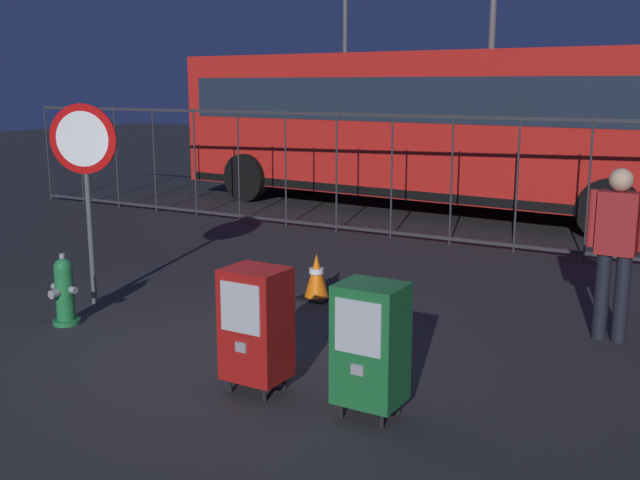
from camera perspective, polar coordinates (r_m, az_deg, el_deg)
ground_plane at (r=7.00m, az=-7.22°, el=-8.72°), size 60.00×60.00×0.00m
fire_hydrant at (r=8.17m, az=-18.77°, el=-3.68°), size 0.33×0.32×0.75m
newspaper_box_primary at (r=5.58m, az=3.85°, el=-7.82°), size 0.48×0.42×1.02m
newspaper_box_secondary at (r=6.03m, az=-4.87°, el=-6.31°), size 0.48×0.42×1.02m
stop_sign at (r=8.62m, az=-17.37°, el=5.66°), size 0.71×0.31×2.23m
pedestrian at (r=7.64m, az=21.48°, el=-0.31°), size 0.55×0.22×1.67m
traffic_cone at (r=8.66m, az=-0.27°, el=-2.80°), size 0.36×0.36×0.53m
fence_barrier at (r=11.59m, az=9.93°, el=4.55°), size 18.03×0.04×2.00m
bus_near at (r=14.88m, az=8.56°, el=8.83°), size 10.63×3.29×3.00m
street_light_near_left at (r=15.79m, az=12.99°, el=17.07°), size 0.32×0.32×6.84m
street_light_far_left at (r=21.98m, az=1.93°, el=16.42°), size 0.32×0.32×7.31m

